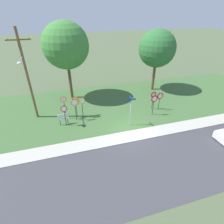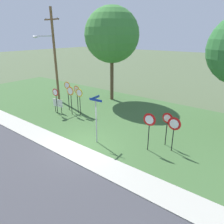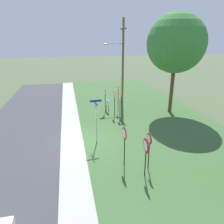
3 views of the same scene
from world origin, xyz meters
TOP-DOWN VIEW (x-y plane):
  - ground_plane at (0.00, 0.00)m, footprint 160.00×160.00m
  - road_asphalt at (0.00, -4.80)m, footprint 44.00×6.40m
  - sidewalk_strip at (0.00, -0.80)m, footprint 44.00×1.60m
  - grass_median at (0.00, 6.00)m, footprint 44.00×12.00m
  - stop_sign_near_left at (-5.90, 2.71)m, footprint 0.64×0.12m
  - stop_sign_near_right at (-4.77, 3.42)m, footprint 0.78×0.11m
  - stop_sign_far_left at (-5.82, 4.02)m, footprint 0.65×0.12m
  - stop_sign_far_center at (-4.01, 3.75)m, footprint 0.71×0.12m
  - stop_sign_far_right at (-4.63, 4.05)m, footprint 0.71×0.11m
  - yield_sign_near_left at (4.18, 3.34)m, footprint 0.68×0.10m
  - yield_sign_near_right at (3.58, 2.08)m, footprint 0.78×0.11m
  - yield_sign_far_left at (4.78, 2.90)m, footprint 0.82×0.10m
  - street_name_post at (0.40, 0.95)m, footprint 0.96×0.81m
  - utility_pole at (-8.86, 5.16)m, footprint 2.10×2.35m
  - notice_board at (-6.10, 3.01)m, footprint 1.10×0.16m
  - oak_tree_left at (-4.69, 9.24)m, footprint 5.45×5.45m

SIDE VIEW (x-z plane):
  - ground_plane at x=0.00m, z-range 0.00..0.00m
  - road_asphalt at x=0.00m, z-range 0.00..0.01m
  - grass_median at x=0.00m, z-range 0.00..0.04m
  - sidewalk_strip at x=0.00m, z-range 0.00..0.06m
  - notice_board at x=-6.10m, z-range 0.25..1.50m
  - yield_sign_near_left at x=4.18m, z-range 0.57..2.80m
  - yield_sign_far_left at x=4.78m, z-range 0.58..2.80m
  - stop_sign_near_left at x=-5.90m, z-range 0.54..2.87m
  - stop_sign_far_center at x=-4.01m, z-range 0.58..2.98m
  - yield_sign_near_right at x=3.58m, z-range 0.64..3.08m
  - stop_sign_far_right at x=-4.63m, z-range 0.61..3.13m
  - stop_sign_near_right at x=-4.77m, z-range 0.63..3.18m
  - street_name_post at x=0.40m, z-range 0.33..3.50m
  - stop_sign_far_left at x=-5.82m, z-range 0.63..3.35m
  - utility_pole at x=-8.86m, z-range 0.39..9.54m
  - oak_tree_left at x=-4.69m, z-range 1.99..11.38m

